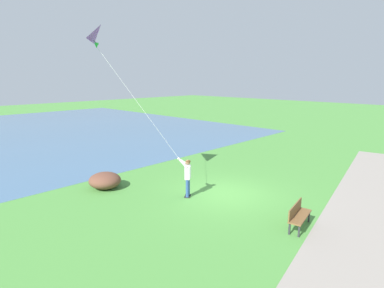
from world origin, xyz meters
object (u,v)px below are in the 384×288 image
at_px(flying_kite, 101,37).
at_px(park_bench_near_walkway, 298,214).
at_px(lakeside_shrub, 105,180).
at_px(person_kite_flyer, 187,175).

distance_m(flying_kite, park_bench_near_walkway, 10.67).
height_order(flying_kite, lakeside_shrub, flying_kite).
bearing_deg(park_bench_near_walkway, person_kite_flyer, 7.90).
bearing_deg(lakeside_shrub, person_kite_flyer, -151.80).
height_order(person_kite_flyer, flying_kite, flying_kite).
bearing_deg(person_kite_flyer, lakeside_shrub, 28.20).
relative_size(person_kite_flyer, park_bench_near_walkway, 1.18).
xyz_separation_m(flying_kite, lakeside_shrub, (0.58, -0.07, -6.60)).
bearing_deg(lakeside_shrub, flying_kite, 173.58).
bearing_deg(person_kite_flyer, flying_kite, 33.29).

